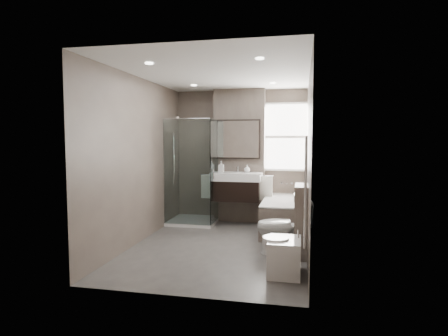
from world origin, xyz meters
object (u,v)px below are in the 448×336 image
(bathtub, at_px, (285,214))
(toilet, at_px, (284,227))
(bidet, at_px, (284,256))
(vanity, at_px, (236,186))

(bathtub, distance_m, toilet, 1.29)
(bidet, bearing_deg, toilet, 93.01)
(toilet, bearing_deg, bidet, -3.86)
(vanity, relative_size, bathtub, 0.59)
(vanity, xyz_separation_m, toilet, (0.97, -1.62, -0.35))
(toilet, relative_size, bidet, 1.40)
(toilet, bearing_deg, vanity, -155.91)
(vanity, xyz_separation_m, bidet, (1.01, -2.45, -0.51))
(vanity, height_order, bathtub, vanity)
(vanity, bearing_deg, toilet, -59.04)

